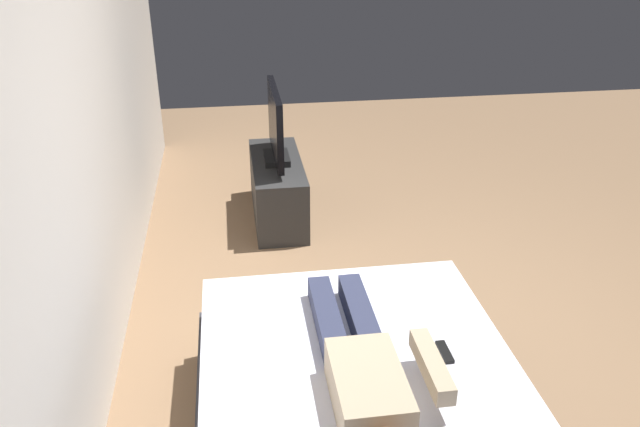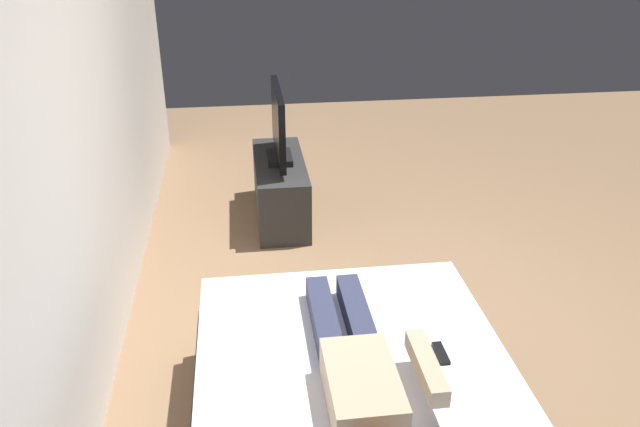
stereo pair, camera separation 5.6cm
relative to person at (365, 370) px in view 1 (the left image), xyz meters
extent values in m
plane|color=#8C6B4C|center=(1.01, -0.51, -0.62)|extent=(10.00, 10.00, 0.00)
cube|color=silver|center=(1.41, 1.26, 0.78)|extent=(6.40, 0.10, 2.80)
cube|color=white|center=(-0.03, -0.01, -0.20)|extent=(1.95, 1.41, 0.24)
cube|color=tan|center=(-0.13, 0.02, 0.01)|extent=(0.48, 0.28, 0.18)
cube|color=#2D334C|center=(0.41, -0.06, -0.03)|extent=(0.60, 0.11, 0.11)
cube|color=#2D334C|center=(0.41, 0.10, -0.03)|extent=(0.60, 0.11, 0.11)
cube|color=tan|center=(-0.07, -0.26, 0.05)|extent=(0.40, 0.08, 0.08)
cube|color=black|center=(0.15, -0.40, -0.07)|extent=(0.15, 0.04, 0.02)
cube|color=#2D2D2D|center=(2.74, 0.14, -0.37)|extent=(1.10, 0.40, 0.50)
cube|color=black|center=(2.74, 0.14, -0.10)|extent=(0.32, 0.20, 0.05)
cube|color=black|center=(2.74, 0.14, 0.20)|extent=(0.88, 0.05, 0.54)
camera|label=1|loc=(-2.05, 0.49, 1.77)|focal=35.63mm
camera|label=2|loc=(-2.05, 0.43, 1.77)|focal=35.63mm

